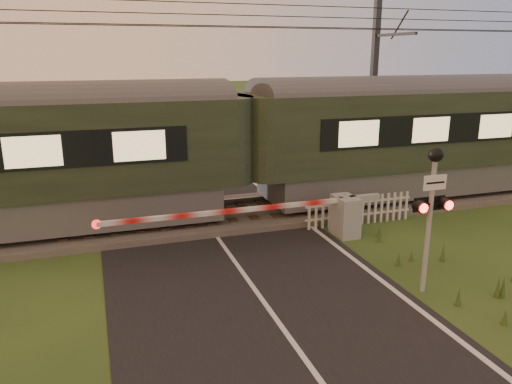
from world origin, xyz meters
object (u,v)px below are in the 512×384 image
object	(u,v)px
train	(242,145)
picket_fence	(359,210)
catenary_mast	(374,90)
crossing_signal	(432,195)
boom_gate	(332,215)

from	to	relation	value
train	picket_fence	distance (m)	3.91
train	catenary_mast	world-z (taller)	catenary_mast
train	crossing_signal	world-z (taller)	train
crossing_signal	picket_fence	size ratio (longest dim) A/B	0.91
boom_gate	crossing_signal	world-z (taller)	crossing_signal
train	catenary_mast	distance (m)	6.26
boom_gate	crossing_signal	xyz separation A→B (m)	(0.37, -3.49, 1.48)
train	catenary_mast	xyz separation A→B (m)	(5.70, 2.22, 1.33)
picket_fence	train	bearing A→B (deg)	147.28
train	catenary_mast	size ratio (longest dim) A/B	6.03
boom_gate	picket_fence	distance (m)	1.38
train	picket_fence	bearing A→B (deg)	-32.72
boom_gate	crossing_signal	size ratio (longest dim) A/B	2.46
boom_gate	catenary_mast	distance (m)	6.84
picket_fence	catenary_mast	xyz separation A→B (m)	(2.75, 4.12, 3.07)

